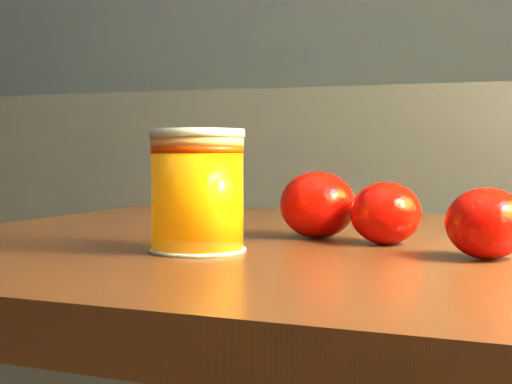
% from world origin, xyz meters
% --- Properties ---
extents(kitchen_counter, '(3.15, 0.60, 0.90)m').
position_xyz_m(kitchen_counter, '(0.00, 1.45, 0.45)').
color(kitchen_counter, '#47464A').
rests_on(kitchen_counter, ground).
extents(table, '(0.95, 0.70, 0.68)m').
position_xyz_m(table, '(0.94, 0.28, 0.59)').
color(table, '#5F2F17').
rests_on(table, ground).
extents(juice_glass, '(0.07, 0.07, 0.09)m').
position_xyz_m(juice_glass, '(0.78, 0.18, 0.73)').
color(juice_glass, orange).
rests_on(juice_glass, table).
extents(orange_front, '(0.09, 0.09, 0.06)m').
position_xyz_m(orange_front, '(0.85, 0.29, 0.71)').
color(orange_front, red).
rests_on(orange_front, table).
extents(orange_back, '(0.07, 0.07, 0.05)m').
position_xyz_m(orange_back, '(1.00, 0.20, 0.71)').
color(orange_back, red).
rests_on(orange_back, table).
extents(orange_extra, '(0.08, 0.08, 0.05)m').
position_xyz_m(orange_extra, '(0.91, 0.27, 0.71)').
color(orange_extra, red).
rests_on(orange_extra, table).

